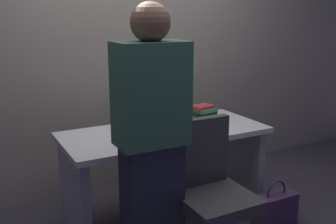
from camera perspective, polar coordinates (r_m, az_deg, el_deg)
The scene contains 11 objects.
ground_plane at distance 3.25m, azimuth -0.43°, elevation -14.96°, with size 9.00×9.00×0.00m, color #3D3842.
wall_back at distance 3.58m, azimuth -6.74°, elevation 12.81°, with size 6.40×0.10×3.00m, color #9E9384.
desk at distance 3.03m, azimuth -0.45°, elevation -6.53°, with size 1.53×0.67×0.73m.
office_chair at distance 2.56m, azimuth 6.17°, elevation -12.73°, with size 0.52×0.52×0.94m.
person_at_desk at distance 2.28m, azimuth -2.38°, elevation -4.78°, with size 0.40×0.24×1.64m.
monitor at distance 3.06m, azimuth -1.42°, elevation 2.92°, with size 0.54×0.16×0.46m.
keyboard at distance 2.90m, azimuth 0.36°, elevation -2.75°, with size 0.43×0.13×0.02m, color #262626.
mouse at distance 3.07m, azimuth 5.50°, elevation -1.72°, with size 0.06×0.10×0.03m, color black.
cup_near_keyboard at distance 2.68m, azimuth -6.82°, elevation -3.42°, with size 0.07×0.07×0.10m, color white.
book_stack at distance 3.29m, azimuth 5.08°, elevation 0.05°, with size 0.22×0.18×0.11m.
handbag at distance 3.17m, azimuth 15.13°, elevation -13.44°, with size 0.34×0.14×0.38m.
Camera 1 is at (-1.32, -2.51, 1.59)m, focal length 42.40 mm.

